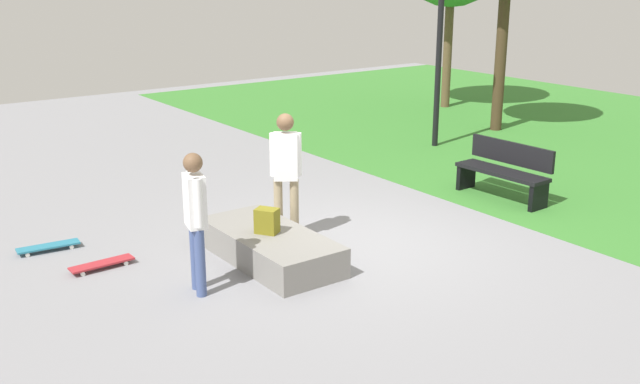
{
  "coord_description": "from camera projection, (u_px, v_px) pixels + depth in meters",
  "views": [
    {
      "loc": [
        7.36,
        -5.98,
        3.64
      ],
      "look_at": [
        -0.21,
        -0.52,
        0.78
      ],
      "focal_mm": 41.63,
      "sensor_mm": 36.0,
      "label": 1
    }
  ],
  "objects": [
    {
      "name": "skateboard_spare",
      "position": [
        48.0,
        246.0,
        9.85
      ],
      "size": [
        0.28,
        0.82,
        0.08
      ],
      "color": "teal",
      "rests_on": "ground_plane"
    },
    {
      "name": "concrete_ledge",
      "position": [
        270.0,
        246.0,
        9.49
      ],
      "size": [
        2.13,
        0.97,
        0.39
      ],
      "primitive_type": "cube",
      "color": "gray",
      "rests_on": "ground_plane"
    },
    {
      "name": "lamp_post",
      "position": [
        441.0,
        19.0,
        14.85
      ],
      "size": [
        0.28,
        0.28,
        4.29
      ],
      "color": "black",
      "rests_on": "ground_plane"
    },
    {
      "name": "skater_performing_trick",
      "position": [
        195.0,
        213.0,
        8.35
      ],
      "size": [
        0.42,
        0.27,
        1.67
      ],
      "color": "#3F5184",
      "rests_on": "ground_plane"
    },
    {
      "name": "skateboard_by_ledge",
      "position": [
        102.0,
        264.0,
        9.27
      ],
      "size": [
        0.22,
        0.81,
        0.08
      ],
      "color": "#A5262D",
      "rests_on": "ground_plane"
    },
    {
      "name": "skater_watching",
      "position": [
        286.0,
        167.0,
        9.99
      ],
      "size": [
        0.35,
        0.38,
        1.77
      ],
      "color": "tan",
      "rests_on": "ground_plane"
    },
    {
      "name": "backpack_on_ledge",
      "position": [
        267.0,
        221.0,
        9.37
      ],
      "size": [
        0.34,
        0.32,
        0.32
      ],
      "primitive_type": "cube",
      "rotation": [
        0.0,
        0.0,
        0.57
      ],
      "color": "olive",
      "rests_on": "concrete_ledge"
    },
    {
      "name": "park_bench_near_lamppost",
      "position": [
        505.0,
        169.0,
        11.97
      ],
      "size": [
        1.62,
        0.53,
        0.91
      ],
      "color": "black",
      "rests_on": "ground_plane"
    },
    {
      "name": "ground_plane",
      "position": [
        359.0,
        244.0,
        10.12
      ],
      "size": [
        28.0,
        28.0,
        0.0
      ],
      "primitive_type": "plane",
      "color": "gray"
    }
  ]
}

